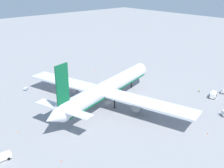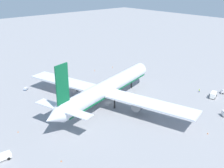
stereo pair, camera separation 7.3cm
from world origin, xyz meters
name	(u,v)px [view 1 (the left image)]	position (x,y,z in m)	size (l,w,h in m)	color
ground_plane	(108,103)	(0.00, 0.00, 0.00)	(600.00, 600.00, 0.00)	gray
airliner	(107,89)	(-1.22, -0.46, 7.28)	(71.75, 81.84, 25.26)	silver
service_truck_0	(0,157)	(-52.14, -9.72, 1.37)	(6.29, 3.04, 2.82)	white
service_truck_1	(213,95)	(40.56, -28.40, 1.50)	(6.46, 4.07, 2.74)	white
baggage_cart_0	(26,89)	(-20.95, 38.78, 0.70)	(2.95, 2.53, 1.28)	#26598C
ground_worker_1	(199,90)	(41.31, -20.60, 0.90)	(0.54, 0.54, 1.77)	navy
traffic_cone_0	(208,133)	(9.49, -43.85, 0.28)	(0.36, 0.36, 0.55)	orange
traffic_cone_1	(95,70)	(23.37, 39.45, 0.28)	(0.36, 0.36, 0.55)	orange
traffic_cone_2	(113,67)	(35.94, 37.19, 0.28)	(0.36, 0.36, 0.55)	orange
traffic_cone_3	(18,132)	(-41.08, 2.54, 0.28)	(0.36, 0.36, 0.55)	orange
traffic_cone_4	(61,161)	(-38.43, -22.51, 0.28)	(0.36, 0.36, 0.55)	orange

